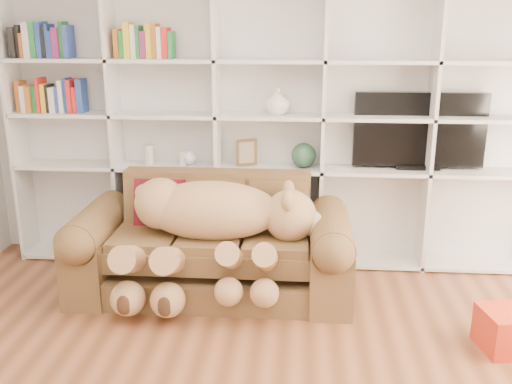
# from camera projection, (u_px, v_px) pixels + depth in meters

# --- Properties ---
(wall_back) EXTENTS (5.00, 0.02, 2.70)m
(wall_back) POSITION_uv_depth(u_px,v_px,m) (271.00, 107.00, 4.92)
(wall_back) COLOR silver
(wall_back) RESTS_ON floor
(bookshelf) EXTENTS (4.43, 0.35, 2.40)m
(bookshelf) POSITION_uv_depth(u_px,v_px,m) (242.00, 114.00, 4.82)
(bookshelf) COLOR silver
(bookshelf) RESTS_ON floor
(sofa) EXTENTS (2.13, 0.92, 0.90)m
(sofa) POSITION_uv_depth(u_px,v_px,m) (213.00, 250.00, 4.47)
(sofa) COLOR brown
(sofa) RESTS_ON floor
(teddy_bear) EXTENTS (1.50, 0.85, 0.87)m
(teddy_bear) POSITION_uv_depth(u_px,v_px,m) (212.00, 225.00, 4.21)
(teddy_bear) COLOR tan
(teddy_bear) RESTS_ON sofa
(throw_pillow) EXTENTS (0.41, 0.23, 0.42)m
(throw_pillow) POSITION_uv_depth(u_px,v_px,m) (161.00, 204.00, 4.55)
(throw_pillow) COLOR #5B0F1A
(throw_pillow) RESTS_ON sofa
(gift_box) EXTENTS (0.39, 0.37, 0.27)m
(gift_box) POSITION_uv_depth(u_px,v_px,m) (508.00, 330.00, 3.69)
(gift_box) COLOR red
(gift_box) RESTS_ON floor
(tv) EXTENTS (1.08, 0.18, 0.64)m
(tv) POSITION_uv_depth(u_px,v_px,m) (419.00, 131.00, 4.74)
(tv) COLOR black
(tv) RESTS_ON bookshelf
(picture_frame) EXTENTS (0.18, 0.09, 0.22)m
(picture_frame) POSITION_uv_depth(u_px,v_px,m) (247.00, 152.00, 4.85)
(picture_frame) COLOR #543A1C
(picture_frame) RESTS_ON bookshelf
(green_vase) EXTENTS (0.21, 0.21, 0.21)m
(green_vase) POSITION_uv_depth(u_px,v_px,m) (304.00, 155.00, 4.82)
(green_vase) COLOR #295137
(green_vase) RESTS_ON bookshelf
(figurine_tall) EXTENTS (0.10, 0.10, 0.17)m
(figurine_tall) POSITION_uv_depth(u_px,v_px,m) (149.00, 155.00, 4.93)
(figurine_tall) COLOR beige
(figurine_tall) RESTS_ON bookshelf
(figurine_short) EXTENTS (0.08, 0.08, 0.13)m
(figurine_short) POSITION_uv_depth(u_px,v_px,m) (183.00, 158.00, 4.91)
(figurine_short) COLOR beige
(figurine_short) RESTS_ON bookshelf
(snow_globe) EXTENTS (0.12, 0.12, 0.12)m
(snow_globe) POSITION_uv_depth(u_px,v_px,m) (190.00, 158.00, 4.91)
(snow_globe) COLOR silver
(snow_globe) RESTS_ON bookshelf
(shelf_vase) EXTENTS (0.27, 0.27, 0.22)m
(shelf_vase) POSITION_uv_depth(u_px,v_px,m) (277.00, 101.00, 4.71)
(shelf_vase) COLOR white
(shelf_vase) RESTS_ON bookshelf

